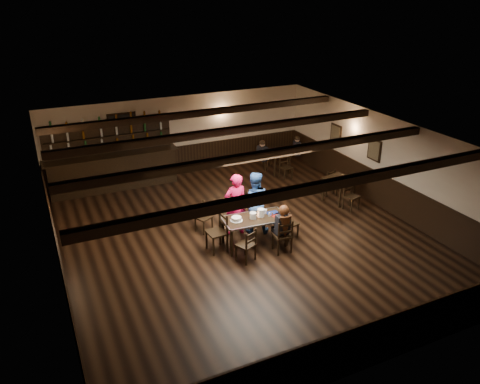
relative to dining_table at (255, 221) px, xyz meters
name	(u,v)px	position (x,y,z in m)	size (l,w,h in m)	color
ground	(244,237)	(-0.10, 0.43, -0.67)	(10.00, 10.00, 0.00)	black
room_shell	(244,175)	(-0.09, 0.46, 1.07)	(9.02, 10.02, 2.71)	beige
dining_table	(255,221)	(0.00, 0.00, 0.00)	(1.64, 0.91, 0.75)	black
chair_near_left	(248,243)	(-0.49, -0.65, -0.18)	(0.51, 0.50, 0.84)	black
chair_near_right	(284,234)	(0.46, -0.66, -0.16)	(0.44, 0.43, 0.88)	black
chair_end_left	(220,229)	(-0.89, 0.14, -0.09)	(0.47, 0.49, 0.99)	black
chair_end_right	(288,222)	(0.91, -0.07, -0.20)	(0.43, 0.44, 0.81)	black
chair_far_pushed	(202,214)	(-0.94, 1.26, -0.20)	(0.50, 0.49, 0.81)	black
woman_pink	(236,205)	(-0.19, 0.72, 0.17)	(0.61, 0.40, 1.68)	#E71669
man_blue	(254,202)	(0.29, 0.63, 0.17)	(0.82, 0.64, 1.68)	navy
seated_person	(283,221)	(0.46, -0.60, 0.16)	(0.34, 0.51, 0.83)	black
cake	(236,219)	(-0.48, 0.06, 0.12)	(0.31, 0.31, 0.10)	white
plate_stack_a	(253,215)	(-0.05, -0.01, 0.16)	(0.17, 0.17, 0.16)	white
plate_stack_b	(261,213)	(0.17, 0.00, 0.18)	(0.17, 0.17, 0.20)	white
tea_light	(254,216)	(0.00, 0.06, 0.10)	(0.05, 0.05, 0.06)	#A5A8AD
salt_shaker	(269,214)	(0.37, -0.07, 0.13)	(0.04, 0.04, 0.09)	silver
pepper_shaker	(272,214)	(0.43, -0.10, 0.13)	(0.04, 0.04, 0.10)	#A5A8AD
drink_glass	(265,212)	(0.35, 0.10, 0.14)	(0.07, 0.07, 0.11)	silver
menu_red	(276,215)	(0.55, -0.11, 0.08)	(0.26, 0.18, 0.00)	maroon
menu_blue	(273,213)	(0.53, 0.05, 0.08)	(0.31, 0.21, 0.00)	#0F194C
bar_counter	(113,166)	(-2.47, 5.14, 0.05)	(4.16, 0.70, 2.20)	black
back_table_a	(339,181)	(3.45, 1.23, -0.03)	(0.94, 0.94, 0.75)	black
back_table_b	(278,155)	(2.93, 4.07, -0.03)	(0.79, 0.79, 0.75)	black
bg_patron_left	(262,150)	(2.43, 4.26, 0.15)	(0.29, 0.39, 0.72)	black
bg_patron_right	(297,145)	(3.82, 4.27, 0.14)	(0.28, 0.37, 0.69)	black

